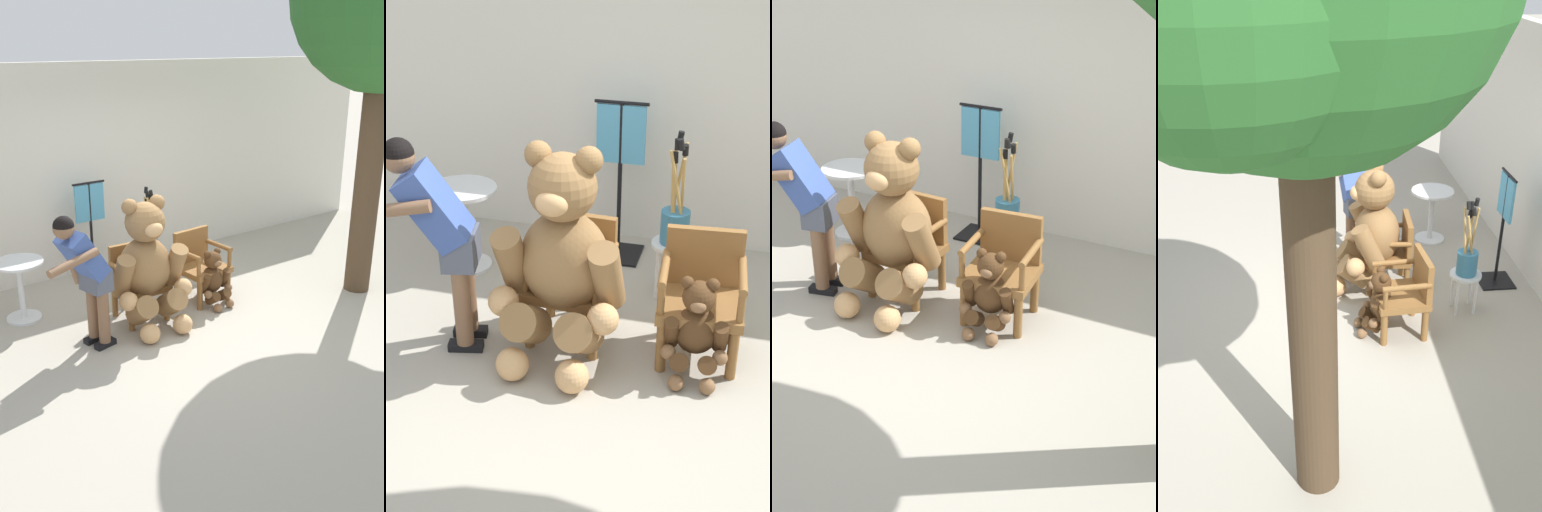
% 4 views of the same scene
% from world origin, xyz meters
% --- Properties ---
extents(ground_plane, '(60.00, 60.00, 0.00)m').
position_xyz_m(ground_plane, '(0.00, 0.00, 0.00)').
color(ground_plane, '#A8A091').
extents(back_wall, '(10.00, 0.16, 2.80)m').
position_xyz_m(back_wall, '(0.00, 2.40, 1.40)').
color(back_wall, silver).
rests_on(back_wall, ground).
extents(wooden_chair_left, '(0.59, 0.55, 0.86)m').
position_xyz_m(wooden_chair_left, '(-0.45, 0.68, 0.46)').
color(wooden_chair_left, brown).
rests_on(wooden_chair_left, ground).
extents(wooden_chair_right, '(0.60, 0.56, 0.86)m').
position_xyz_m(wooden_chair_right, '(0.44, 0.68, 0.46)').
color(wooden_chair_right, brown).
rests_on(wooden_chair_right, ground).
extents(teddy_bear_large, '(0.89, 0.86, 1.49)m').
position_xyz_m(teddy_bear_large, '(-0.45, 0.41, 0.73)').
color(teddy_bear_large, olive).
rests_on(teddy_bear_large, ground).
extents(teddy_bear_small, '(0.43, 0.42, 0.71)m').
position_xyz_m(teddy_bear_small, '(0.45, 0.40, 0.35)').
color(teddy_bear_small, '#4C3019').
rests_on(teddy_bear_small, ground).
extents(person_visitor, '(0.78, 0.59, 1.50)m').
position_xyz_m(person_visitor, '(-1.25, 0.32, 0.90)').
color(person_visitor, black).
rests_on(person_visitor, ground).
extents(white_stool, '(0.34, 0.34, 0.46)m').
position_xyz_m(white_stool, '(0.15, 1.38, 0.36)').
color(white_stool, silver).
rests_on(white_stool, ground).
extents(brush_bucket, '(0.22, 0.22, 0.87)m').
position_xyz_m(brush_bucket, '(0.15, 1.38, 0.66)').
color(brush_bucket, teal).
rests_on(brush_bucket, white_stool).
extents(round_side_table, '(0.56, 0.56, 0.72)m').
position_xyz_m(round_side_table, '(-1.57, 1.39, 0.45)').
color(round_side_table, silver).
rests_on(round_side_table, ground).
extents(clothing_display_stand, '(0.44, 0.40, 1.36)m').
position_xyz_m(clothing_display_stand, '(-0.39, 1.93, 0.72)').
color(clothing_display_stand, black).
rests_on(clothing_display_stand, ground).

